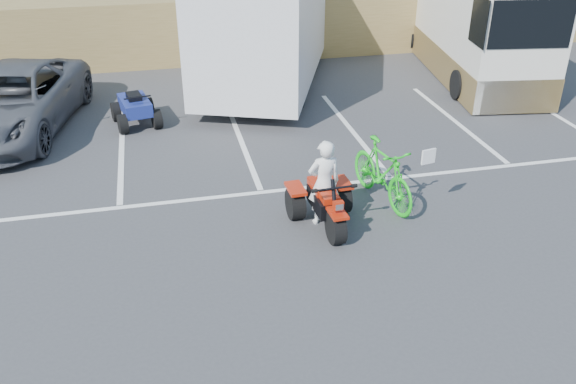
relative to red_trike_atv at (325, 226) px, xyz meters
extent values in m
plane|color=#3B3B3E|center=(-0.88, -0.92, 0.00)|extent=(100.00, 100.00, 0.00)
cube|color=white|center=(-3.58, 4.08, 0.00)|extent=(0.12, 5.00, 0.01)
cube|color=white|center=(-0.88, 4.08, 0.00)|extent=(0.12, 5.00, 0.01)
cube|color=white|center=(1.82, 4.08, 0.00)|extent=(0.12, 5.00, 0.01)
cube|color=white|center=(4.52, 4.08, 0.00)|extent=(0.12, 5.00, 0.01)
cube|color=white|center=(7.22, 4.08, 0.00)|extent=(0.12, 5.00, 0.01)
cube|color=white|center=(-0.88, 1.48, 0.00)|extent=(28.00, 0.12, 0.01)
cube|color=olive|center=(-0.88, 13.08, 1.00)|extent=(40.00, 6.00, 2.00)
imported|color=white|center=(-0.01, 0.15, 0.79)|extent=(0.59, 0.40, 1.59)
imported|color=#14BF19|center=(1.27, 0.66, 0.60)|extent=(0.95, 2.07, 1.20)
imported|color=#4A4C52|center=(-6.01, 5.87, 0.74)|extent=(3.53, 5.76, 1.49)
cube|color=silver|center=(0.47, 7.88, 1.78)|extent=(5.06, 7.41, 2.87)
cylinder|color=black|center=(0.47, 7.88, 0.40)|extent=(2.64, 1.66, 0.80)
cube|color=silver|center=(6.82, 8.48, 1.64)|extent=(3.47, 9.09, 3.19)
cube|color=brown|center=(6.82, 8.48, 0.49)|extent=(3.52, 9.10, 0.89)
cube|color=black|center=(6.18, 4.07, 2.30)|extent=(2.02, 0.31, 1.15)
camera|label=1|loc=(-2.69, -8.84, 5.71)|focal=38.00mm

